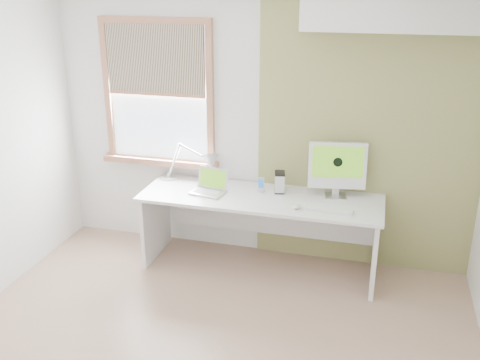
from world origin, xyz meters
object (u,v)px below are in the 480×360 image
(desk_lamp, at_px, (203,164))
(imac, at_px, (337,167))
(external_drive, at_px, (280,182))
(laptop, at_px, (210,186))
(desk, at_px, (262,213))

(desk_lamp, distance_m, imac, 1.27)
(external_drive, bearing_deg, desk_lamp, 177.62)
(desk_lamp, bearing_deg, imac, -0.17)
(laptop, relative_size, imac, 0.66)
(laptop, xyz_separation_m, external_drive, (0.62, 0.17, 0.04))
(external_drive, height_order, imac, imac)
(desk, xyz_separation_m, imac, (0.66, 0.13, 0.48))
(imac, bearing_deg, desk_lamp, 179.83)
(laptop, bearing_deg, imac, 9.94)
(external_drive, xyz_separation_m, imac, (0.51, 0.03, 0.19))
(desk_lamp, height_order, external_drive, desk_lamp)
(desk_lamp, bearing_deg, laptop, -56.31)
(laptop, relative_size, external_drive, 1.81)
(imac, bearing_deg, external_drive, -176.90)
(desk_lamp, bearing_deg, external_drive, -2.38)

